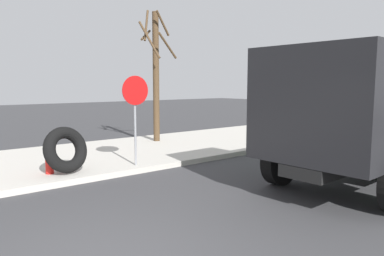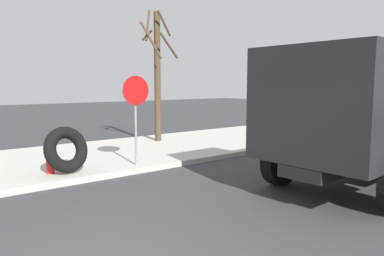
{
  "view_description": "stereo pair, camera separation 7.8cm",
  "coord_description": "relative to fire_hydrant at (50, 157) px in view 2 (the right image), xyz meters",
  "views": [
    {
      "loc": [
        -1.8,
        -4.02,
        2.29
      ],
      "look_at": [
        3.39,
        2.42,
        1.3
      ],
      "focal_mm": 34.3,
      "sensor_mm": 36.0,
      "label": 1
    },
    {
      "loc": [
        -1.74,
        -4.07,
        2.29
      ],
      "look_at": [
        3.39,
        2.42,
        1.3
      ],
      "focal_mm": 34.3,
      "sensor_mm": 36.0,
      "label": 2
    }
  ],
  "objects": [
    {
      "name": "fire_hydrant",
      "position": [
        0.0,
        0.0,
        0.0
      ],
      "size": [
        0.22,
        0.5,
        0.76
      ],
      "color": "red",
      "rests_on": "sidewalk_curb"
    },
    {
      "name": "bare_tree",
      "position": [
        4.84,
        2.7,
        2.19
      ],
      "size": [
        1.33,
        1.32,
        4.89
      ],
      "color": "#4C3823",
      "rests_on": "sidewalk_curb"
    },
    {
      "name": "dump_truck_green",
      "position": [
        6.14,
        -4.89,
        1.05
      ],
      "size": [
        7.09,
        3.01,
        3.0
      ],
      "color": "#237033",
      "rests_on": "ground"
    },
    {
      "name": "stop_sign",
      "position": [
        2.09,
        -0.49,
        1.23
      ],
      "size": [
        0.76,
        0.08,
        2.36
      ],
      "color": "gray",
      "rests_on": "sidewalk_curb"
    },
    {
      "name": "loose_tire",
      "position": [
        0.32,
        -0.23,
        0.17
      ],
      "size": [
        1.22,
        0.81,
        1.16
      ],
      "primitive_type": "torus",
      "rotation": [
        1.29,
        0.0,
        0.22
      ],
      "color": "black",
      "rests_on": "sidewalk_curb"
    }
  ]
}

